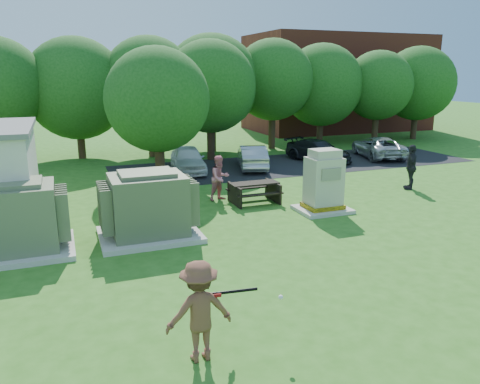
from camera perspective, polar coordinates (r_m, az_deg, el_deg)
name	(u,v)px	position (r m, az deg, el deg)	size (l,w,h in m)	color
ground	(299,282)	(11.66, 7.21, -10.82)	(120.00, 120.00, 0.00)	#2D6619
brick_building	(337,83)	(42.99, 11.75, 12.86)	(15.00, 8.00, 8.00)	maroon
parking_strip	(296,164)	(26.24, 6.84, 3.45)	(20.00, 6.00, 0.01)	#232326
transformer_left	(15,220)	(14.38, -25.78, -3.13)	(3.00, 2.40, 2.07)	beige
transformer_right	(148,207)	(14.49, -11.11, -1.80)	(3.00, 2.40, 2.07)	beige
generator_cabinet	(324,185)	(17.19, 10.15, 0.90)	(1.88, 1.54, 2.29)	beige
picnic_table	(254,190)	(18.16, 1.74, 0.24)	(1.88, 1.41, 0.80)	black
batter	(199,311)	(8.40, -4.98, -14.28)	(1.19, 0.69, 1.85)	brown
person_at_picnic	(220,178)	(18.46, -2.47, 1.72)	(0.87, 0.68, 1.79)	#D16F79
person_walking_right	(411,167)	(21.51, 20.12, 2.88)	(1.14, 0.47, 1.95)	black
car_white	(188,159)	(23.88, -6.39, 3.99)	(1.57, 3.89, 1.33)	white
car_silver_a	(252,157)	(24.60, 1.51, 4.29)	(1.32, 3.80, 1.25)	#ACABB0
car_dark	(318,151)	(27.08, 9.49, 4.98)	(1.68, 4.14, 1.20)	black
car_silver_b	(378,147)	(29.11, 16.46, 5.27)	(2.04, 4.43, 1.23)	#AFAFB4
batting_equipment	(238,293)	(8.42, -0.21, -12.26)	(1.40, 0.20, 0.31)	black
tree_row	(180,86)	(28.59, -7.37, 12.71)	(41.30, 13.30, 7.30)	#47301E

